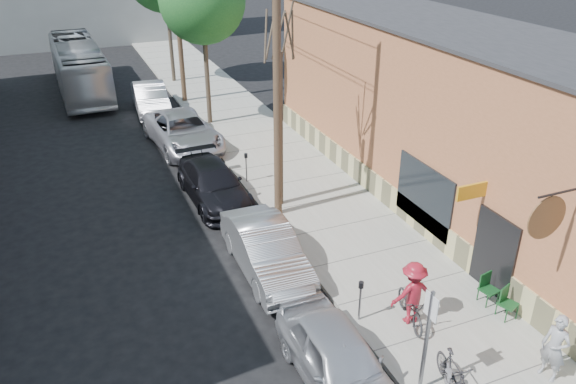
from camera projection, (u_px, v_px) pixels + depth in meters
name	position (u px, v px, depth m)	size (l,w,h in m)	color
ground	(273.00, 327.00, 15.33)	(120.00, 120.00, 0.00)	black
sidewalk	(272.00, 156.00, 25.82)	(4.50, 58.00, 0.15)	#9C9B90
cafe_building	(446.00, 116.00, 21.05)	(6.60, 20.20, 6.61)	#AB653F
sign_post	(427.00, 333.00, 12.42)	(0.07, 0.45, 2.80)	slate
parking_meter_near	(360.00, 295.00, 15.04)	(0.14, 0.14, 1.24)	slate
parking_meter_far	(246.00, 163.00, 22.88)	(0.14, 0.14, 1.24)	slate
utility_pole_near	(275.00, 73.00, 18.44)	(3.57, 0.28, 10.00)	#503A28
utility_pole_far	(177.00, 9.00, 30.81)	(1.80, 0.28, 10.00)	#503A28
tree_bare	(280.00, 132.00, 20.20)	(0.24, 0.24, 5.80)	#44392C
tree_leafy_mid	(202.00, 0.00, 26.96)	(4.20, 4.20, 8.28)	#44392C
patio_chair_a	(489.00, 290.00, 15.88)	(0.50, 0.50, 0.88)	#113F1B
patio_chair_b	(508.00, 304.00, 15.30)	(0.50, 0.50, 0.88)	#113F1B
patron_grey	(555.00, 348.00, 13.13)	(0.65, 0.42, 1.77)	gray
cyclist	(413.00, 293.00, 14.95)	(1.19, 0.69, 1.85)	maroon
cyclist_bike	(411.00, 306.00, 15.15)	(0.63, 1.82, 0.95)	black
parked_bike_a	(453.00, 374.00, 12.91)	(0.47, 1.65, 0.99)	black
car_0	(339.00, 360.00, 13.16)	(1.79, 4.44, 1.51)	#B6B8BF
car_1	(266.00, 250.00, 17.38)	(1.65, 4.73, 1.56)	#9EA1A6
car_2	(213.00, 184.00, 21.74)	(2.00, 4.92, 1.43)	black
car_3	(183.00, 131.00, 26.60)	(2.68, 5.82, 1.62)	#B0B1B9
car_4	(151.00, 99.00, 31.26)	(1.69, 4.86, 1.60)	silver
bus	(79.00, 67.00, 34.48)	(2.62, 11.22, 3.12)	silver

